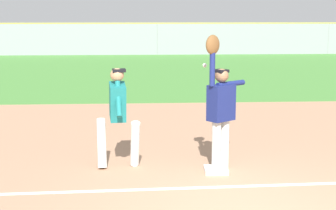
{
  "coord_description": "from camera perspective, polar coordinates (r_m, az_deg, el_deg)",
  "views": [
    {
      "loc": [
        -1.41,
        -6.46,
        2.59
      ],
      "look_at": [
        -0.86,
        2.33,
        1.05
      ],
      "focal_mm": 55.08,
      "sensor_mm": 36.0,
      "label": 1
    }
  ],
  "objects": [
    {
      "name": "runner",
      "position": [
        8.74,
        -5.58,
        -0.63
      ],
      "size": [
        0.76,
        0.85,
        1.72
      ],
      "rotation": [
        0.0,
        0.0,
        0.1
      ],
      "color": "white",
      "rests_on": "ground_plane"
    },
    {
      "name": "baseball",
      "position": [
        8.87,
        4.08,
        4.4
      ],
      "size": [
        0.07,
        0.07,
        0.07
      ],
      "primitive_type": "sphere",
      "color": "white"
    },
    {
      "name": "parked_car_tan",
      "position": [
        38.38,
        -13.52,
        6.82
      ],
      "size": [
        4.53,
        2.38,
        1.25
      ],
      "rotation": [
        0.0,
        0.0,
        0.08
      ],
      "color": "tan",
      "rests_on": "ground_plane"
    },
    {
      "name": "first_base",
      "position": [
        8.7,
        5.33,
        -7.16
      ],
      "size": [
        0.39,
        0.39,
        0.08
      ],
      "primitive_type": "cube",
      "rotation": [
        0.0,
        0.0,
        -0.03
      ],
      "color": "white",
      "rests_on": "ground_plane"
    },
    {
      "name": "fielder",
      "position": [
        8.61,
        5.81,
        0.04
      ],
      "size": [
        0.79,
        0.62,
        2.28
      ],
      "rotation": [
        0.0,
        0.0,
        2.2
      ],
      "color": "silver",
      "rests_on": "ground_plane"
    },
    {
      "name": "parked_car_blue",
      "position": [
        38.21,
        -4.97,
        7.04
      ],
      "size": [
        4.55,
        2.43,
        1.25
      ],
      "rotation": [
        0.0,
        0.0,
        0.09
      ],
      "color": "#23389E",
      "rests_on": "ground_plane"
    },
    {
      "name": "outfield_fence",
      "position": [
        33.9,
        -1.19,
        7.33
      ],
      "size": [
        45.75,
        0.08,
        2.08
      ],
      "color": "#93999E",
      "rests_on": "ground_plane"
    },
    {
      "name": "parked_car_black",
      "position": [
        39.46,
        14.8,
        6.84
      ],
      "size": [
        4.41,
        2.13,
        1.25
      ],
      "rotation": [
        0.0,
        0.0,
        -0.0
      ],
      "color": "black",
      "rests_on": "ground_plane"
    },
    {
      "name": "parked_car_red",
      "position": [
        38.2,
        5.16,
        7.03
      ],
      "size": [
        4.45,
        2.21,
        1.25
      ],
      "rotation": [
        0.0,
        0.0,
        0.03
      ],
      "color": "#B21E1E",
      "rests_on": "ground_plane"
    },
    {
      "name": "outfield_grass",
      "position": [
        24.64,
        -0.27,
        3.92
      ],
      "size": [
        45.67,
        18.75,
        0.01
      ],
      "primitive_type": "cube",
      "color": "#478438",
      "rests_on": "ground_plane"
    }
  ]
}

